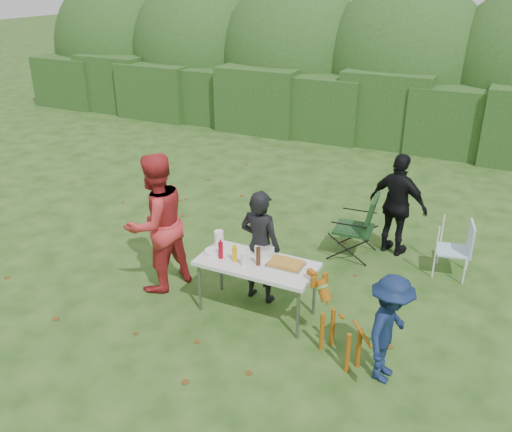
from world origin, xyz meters
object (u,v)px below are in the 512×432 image
at_px(child, 389,329).
at_px(mustard_bottle, 235,254).
at_px(paper_towel_roll, 219,240).
at_px(folding_table, 257,266).
at_px(person_red_jacket, 156,223).
at_px(ketchup_bottle, 221,250).
at_px(beer_bottle, 258,256).
at_px(lawn_chair, 453,248).
at_px(camping_chair, 354,225).
at_px(person_black_puffy, 398,205).
at_px(person_cook, 260,246).
at_px(dog, 341,326).

height_order(child, mustard_bottle, child).
xyz_separation_m(child, paper_towel_roll, (-2.39, 0.60, 0.24)).
bearing_deg(folding_table, person_red_jacket, -179.90).
relative_size(ketchup_bottle, beer_bottle, 0.92).
bearing_deg(mustard_bottle, lawn_chair, 42.94).
xyz_separation_m(folding_table, camping_chair, (0.66, 2.05, -0.17)).
distance_m(person_black_puffy, ketchup_bottle, 3.03).
bearing_deg(folding_table, child, -15.52).
distance_m(folding_table, camping_chair, 2.16).
bearing_deg(camping_chair, child, 109.76).
xyz_separation_m(person_cook, mustard_bottle, (-0.15, -0.42, 0.06)).
bearing_deg(person_cook, ketchup_bottle, 55.24).
relative_size(folding_table, person_black_puffy, 0.93).
height_order(folding_table, person_cook, person_cook).
bearing_deg(person_red_jacket, beer_bottle, 106.07).
bearing_deg(person_black_puffy, dog, 107.34).
bearing_deg(dog, camping_chair, -44.54).
relative_size(person_black_puffy, dog, 1.78).
relative_size(lawn_chair, ketchup_bottle, 3.81).
bearing_deg(paper_towel_roll, dog, -15.43).
relative_size(person_red_jacket, ketchup_bottle, 8.84).
bearing_deg(ketchup_bottle, camping_chair, 62.53).
bearing_deg(child, beer_bottle, 81.47).
height_order(person_black_puffy, paper_towel_roll, person_black_puffy).
relative_size(person_cook, paper_towel_roll, 6.01).
distance_m(child, beer_bottle, 1.82).
distance_m(folding_table, child, 1.86).
bearing_deg(dog, ketchup_bottle, 21.74).
bearing_deg(mustard_bottle, paper_towel_roll, 149.57).
bearing_deg(beer_bottle, mustard_bottle, -172.47).
height_order(person_cook, lawn_chair, person_cook).
xyz_separation_m(dog, camping_chair, (-0.59, 2.45, 0.08)).
distance_m(dog, paper_towel_roll, 1.96).
height_order(person_red_jacket, child, person_red_jacket).
xyz_separation_m(beer_bottle, paper_towel_roll, (-0.64, 0.16, 0.01)).
distance_m(folding_table, paper_towel_roll, 0.63).
xyz_separation_m(person_black_puffy, dog, (0.04, -2.83, -0.38)).
xyz_separation_m(lawn_chair, beer_bottle, (-2.07, -2.18, 0.44)).
bearing_deg(lawn_chair, child, 70.79).
xyz_separation_m(person_cook, ketchup_bottle, (-0.35, -0.43, 0.07)).
xyz_separation_m(ketchup_bottle, paper_towel_roll, (-0.14, 0.20, 0.02)).
xyz_separation_m(person_black_puffy, paper_towel_roll, (-1.81, -2.32, 0.06)).
bearing_deg(lawn_chair, person_cook, 26.69).
bearing_deg(dog, beer_bottle, 15.56).
distance_m(person_cook, person_red_jacket, 1.44).
distance_m(person_red_jacket, lawn_chair, 4.24).
height_order(person_cook, person_black_puffy, person_black_puffy).
bearing_deg(lawn_chair, folding_table, 32.98).
height_order(person_red_jacket, beer_bottle, person_red_jacket).
distance_m(lawn_chair, beer_bottle, 3.04).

